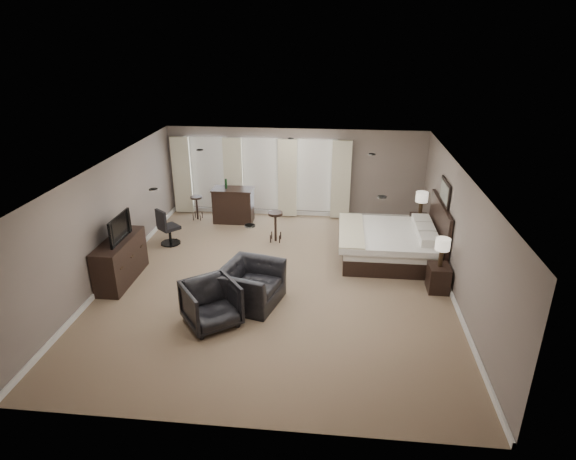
# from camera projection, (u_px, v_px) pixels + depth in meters

# --- Properties ---
(room) EXTENTS (7.60, 8.60, 2.64)m
(room) POSITION_uv_depth(u_px,v_px,m) (277.00, 228.00, 10.19)
(room) COLOR #79634D
(room) RESTS_ON ground
(window_bay) EXTENTS (5.25, 0.20, 2.30)m
(window_bay) POSITION_uv_depth(u_px,v_px,m) (261.00, 176.00, 14.09)
(window_bay) COLOR silver
(window_bay) RESTS_ON room
(bed) EXTENTS (2.31, 2.21, 1.47)m
(bed) POSITION_uv_depth(u_px,v_px,m) (391.00, 231.00, 11.51)
(bed) COLOR silver
(bed) RESTS_ON ground
(nightstand_near) EXTENTS (0.43, 0.53, 0.58)m
(nightstand_near) POSITION_uv_depth(u_px,v_px,m) (438.00, 278.00, 10.27)
(nightstand_near) COLOR black
(nightstand_near) RESTS_ON ground
(nightstand_far) EXTENTS (0.45, 0.55, 0.60)m
(nightstand_far) POSITION_uv_depth(u_px,v_px,m) (419.00, 226.00, 12.92)
(nightstand_far) COLOR black
(nightstand_far) RESTS_ON ground
(lamp_near) EXTENTS (0.31, 0.31, 0.63)m
(lamp_near) POSITION_uv_depth(u_px,v_px,m) (442.00, 252.00, 10.03)
(lamp_near) COLOR beige
(lamp_near) RESTS_ON nightstand_near
(lamp_far) EXTENTS (0.32, 0.32, 0.66)m
(lamp_far) POSITION_uv_depth(u_px,v_px,m) (421.00, 204.00, 12.68)
(lamp_far) COLOR beige
(lamp_far) RESTS_ON nightstand_far
(wall_art) EXTENTS (0.04, 0.96, 0.56)m
(wall_art) POSITION_uv_depth(u_px,v_px,m) (445.00, 192.00, 11.01)
(wall_art) COLOR slate
(wall_art) RESTS_ON room
(dresser) EXTENTS (0.55, 1.69, 0.98)m
(dresser) POSITION_uv_depth(u_px,v_px,m) (120.00, 260.00, 10.59)
(dresser) COLOR black
(dresser) RESTS_ON ground
(tv) EXTENTS (0.57, 1.00, 0.13)m
(tv) POSITION_uv_depth(u_px,v_px,m) (117.00, 237.00, 10.38)
(tv) COLOR black
(tv) RESTS_ON dresser
(armchair_near) EXTENTS (1.12, 1.43, 1.10)m
(armchair_near) POSITION_uv_depth(u_px,v_px,m) (250.00, 279.00, 9.70)
(armchair_near) COLOR black
(armchair_near) RESTS_ON ground
(armchair_far) EXTENTS (1.28, 1.27, 0.97)m
(armchair_far) POSITION_uv_depth(u_px,v_px,m) (211.00, 302.00, 9.00)
(armchair_far) COLOR black
(armchair_far) RESTS_ON ground
(bar_counter) EXTENTS (1.16, 0.60, 1.01)m
(bar_counter) POSITION_uv_depth(u_px,v_px,m) (233.00, 205.00, 13.86)
(bar_counter) COLOR black
(bar_counter) RESTS_ON ground
(bar_stool_left) EXTENTS (0.44, 0.44, 0.71)m
(bar_stool_left) POSITION_uv_depth(u_px,v_px,m) (197.00, 208.00, 14.09)
(bar_stool_left) COLOR black
(bar_stool_left) RESTS_ON ground
(bar_stool_right) EXTENTS (0.47, 0.47, 0.81)m
(bar_stool_right) POSITION_uv_depth(u_px,v_px,m) (275.00, 227.00, 12.62)
(bar_stool_right) COLOR black
(bar_stool_right) RESTS_ON ground
(desk_chair) EXTENTS (0.71, 0.71, 0.99)m
(desk_chair) POSITION_uv_depth(u_px,v_px,m) (169.00, 226.00, 12.40)
(desk_chair) COLOR black
(desk_chair) RESTS_ON ground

